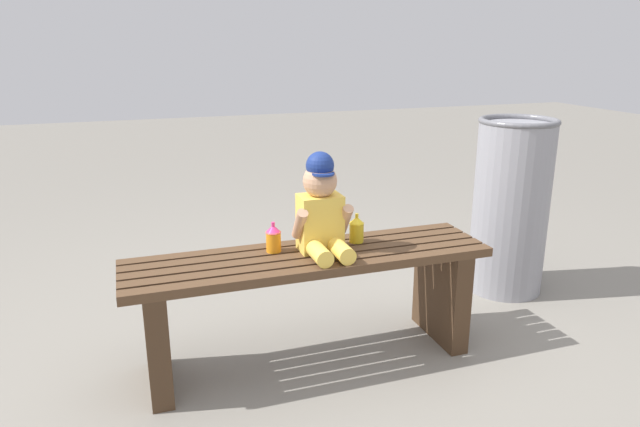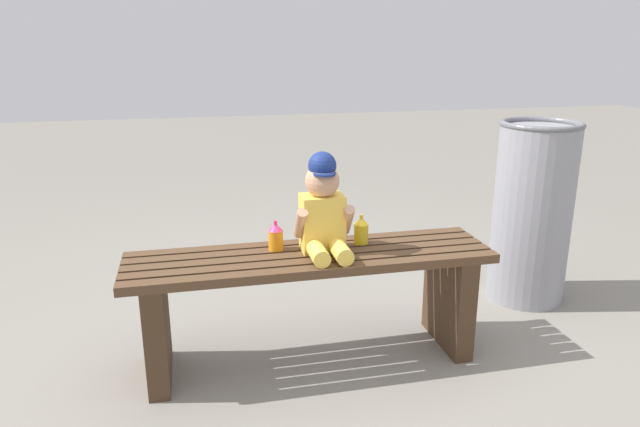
{
  "view_description": "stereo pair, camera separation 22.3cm",
  "coord_description": "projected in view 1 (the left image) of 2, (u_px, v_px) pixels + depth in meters",
  "views": [
    {
      "loc": [
        -0.66,
        -2.07,
        1.3
      ],
      "look_at": [
        0.03,
        -0.05,
        0.65
      ],
      "focal_mm": 32.63,
      "sensor_mm": 36.0,
      "label": 1
    },
    {
      "loc": [
        -0.45,
        -2.13,
        1.3
      ],
      "look_at": [
        0.03,
        -0.05,
        0.65
      ],
      "focal_mm": 32.63,
      "sensor_mm": 36.0,
      "label": 2
    }
  ],
  "objects": [
    {
      "name": "child_figure",
      "position": [
        321.0,
        209.0,
        2.3
      ],
      "size": [
        0.23,
        0.27,
        0.4
      ],
      "color": "#F2C64C",
      "rests_on": "park_bench"
    },
    {
      "name": "park_bench",
      "position": [
        310.0,
        291.0,
        2.37
      ],
      "size": [
        1.47,
        0.36,
        0.47
      ],
      "color": "#513823",
      "rests_on": "ground_plane"
    },
    {
      "name": "trash_bin",
      "position": [
        511.0,
        206.0,
        3.02
      ],
      "size": [
        0.39,
        0.39,
        0.92
      ],
      "color": "gray",
      "rests_on": "ground_plane"
    },
    {
      "name": "sippy_cup_left",
      "position": [
        273.0,
        238.0,
        2.33
      ],
      "size": [
        0.06,
        0.06,
        0.12
      ],
      "color": "orange",
      "rests_on": "park_bench"
    },
    {
      "name": "sippy_cup_right",
      "position": [
        357.0,
        229.0,
        2.44
      ],
      "size": [
        0.06,
        0.06,
        0.12
      ],
      "color": "yellow",
      "rests_on": "park_bench"
    },
    {
      "name": "ground_plane",
      "position": [
        310.0,
        358.0,
        2.46
      ],
      "size": [
        16.0,
        16.0,
        0.0
      ],
      "primitive_type": "plane",
      "color": "gray"
    }
  ]
}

